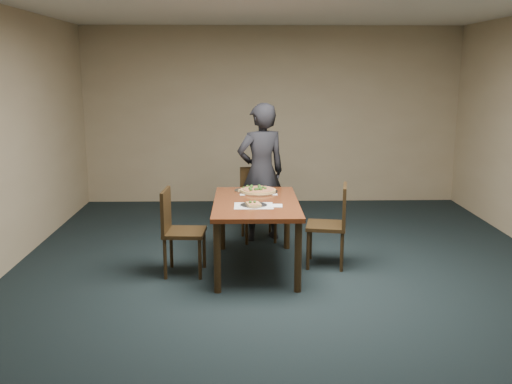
{
  "coord_description": "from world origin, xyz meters",
  "views": [
    {
      "loc": [
        -0.47,
        -5.17,
        2.12
      ],
      "look_at": [
        -0.33,
        0.74,
        0.85
      ],
      "focal_mm": 40.0,
      "sensor_mm": 36.0,
      "label": 1
    }
  ],
  "objects_px": {
    "chair_left": "(177,226)",
    "slice_plate_near": "(254,205)",
    "dining_table": "(256,210)",
    "slice_plate_far": "(246,190)",
    "pizza_pan": "(258,190)",
    "diner": "(261,172)",
    "chair_right": "(333,220)",
    "chair_far": "(258,199)"
  },
  "relations": [
    {
      "from": "dining_table",
      "to": "slice_plate_far",
      "type": "xyz_separation_m",
      "value": [
        -0.1,
        0.53,
        0.1
      ]
    },
    {
      "from": "chair_left",
      "to": "chair_right",
      "type": "bearing_deg",
      "value": -79.88
    },
    {
      "from": "chair_right",
      "to": "slice_plate_far",
      "type": "xyz_separation_m",
      "value": [
        -0.95,
        0.47,
        0.25
      ]
    },
    {
      "from": "chair_left",
      "to": "slice_plate_far",
      "type": "xyz_separation_m",
      "value": [
        0.73,
        0.67,
        0.25
      ]
    },
    {
      "from": "diner",
      "to": "slice_plate_far",
      "type": "relative_size",
      "value": 6.18
    },
    {
      "from": "dining_table",
      "to": "diner",
      "type": "height_order",
      "value": "diner"
    },
    {
      "from": "chair_far",
      "to": "slice_plate_far",
      "type": "height_order",
      "value": "chair_far"
    },
    {
      "from": "pizza_pan",
      "to": "diner",
      "type": "bearing_deg",
      "value": 85.23
    },
    {
      "from": "chair_right",
      "to": "diner",
      "type": "height_order",
      "value": "diner"
    },
    {
      "from": "chair_far",
      "to": "slice_plate_near",
      "type": "xyz_separation_m",
      "value": [
        -0.08,
        -1.35,
        0.25
      ]
    },
    {
      "from": "chair_right",
      "to": "pizza_pan",
      "type": "bearing_deg",
      "value": -104.43
    },
    {
      "from": "chair_left",
      "to": "chair_right",
      "type": "distance_m",
      "value": 1.69
    },
    {
      "from": "slice_plate_far",
      "to": "chair_far",
      "type": "bearing_deg",
      "value": 76.4
    },
    {
      "from": "chair_left",
      "to": "slice_plate_near",
      "type": "xyz_separation_m",
      "value": [
        0.8,
        -0.07,
        0.25
      ]
    },
    {
      "from": "slice_plate_near",
      "to": "diner",
      "type": "bearing_deg",
      "value": 84.75
    },
    {
      "from": "slice_plate_near",
      "to": "chair_far",
      "type": "bearing_deg",
      "value": 86.66
    },
    {
      "from": "dining_table",
      "to": "chair_far",
      "type": "bearing_deg",
      "value": 87.54
    },
    {
      "from": "diner",
      "to": "slice_plate_near",
      "type": "xyz_separation_m",
      "value": [
        -0.12,
        -1.32,
        -0.1
      ]
    },
    {
      "from": "dining_table",
      "to": "chair_left",
      "type": "relative_size",
      "value": 1.65
    },
    {
      "from": "chair_left",
      "to": "chair_far",
      "type": "bearing_deg",
      "value": -31.3
    },
    {
      "from": "chair_right",
      "to": "slice_plate_far",
      "type": "bearing_deg",
      "value": -105.56
    },
    {
      "from": "dining_table",
      "to": "chair_far",
      "type": "relative_size",
      "value": 1.65
    },
    {
      "from": "chair_left",
      "to": "slice_plate_far",
      "type": "height_order",
      "value": "chair_left"
    },
    {
      "from": "pizza_pan",
      "to": "slice_plate_near",
      "type": "bearing_deg",
      "value": -95.73
    },
    {
      "from": "slice_plate_near",
      "to": "chair_right",
      "type": "bearing_deg",
      "value": 17.47
    },
    {
      "from": "pizza_pan",
      "to": "slice_plate_near",
      "type": "height_order",
      "value": "pizza_pan"
    },
    {
      "from": "dining_table",
      "to": "chair_left",
      "type": "height_order",
      "value": "chair_left"
    },
    {
      "from": "chair_right",
      "to": "diner",
      "type": "relative_size",
      "value": 0.53
    },
    {
      "from": "chair_left",
      "to": "pizza_pan",
      "type": "height_order",
      "value": "chair_left"
    },
    {
      "from": "chair_right",
      "to": "dining_table",
      "type": "bearing_deg",
      "value": -74.97
    },
    {
      "from": "chair_far",
      "to": "slice_plate_far",
      "type": "bearing_deg",
      "value": -111.13
    },
    {
      "from": "pizza_pan",
      "to": "chair_far",
      "type": "bearing_deg",
      "value": 88.94
    },
    {
      "from": "chair_left",
      "to": "slice_plate_far",
      "type": "relative_size",
      "value": 3.25
    },
    {
      "from": "chair_far",
      "to": "pizza_pan",
      "type": "height_order",
      "value": "chair_far"
    },
    {
      "from": "chair_left",
      "to": "slice_plate_far",
      "type": "bearing_deg",
      "value": -44.32
    },
    {
      "from": "pizza_pan",
      "to": "slice_plate_far",
      "type": "height_order",
      "value": "pizza_pan"
    },
    {
      "from": "dining_table",
      "to": "pizza_pan",
      "type": "height_order",
      "value": "pizza_pan"
    },
    {
      "from": "dining_table",
      "to": "chair_right",
      "type": "height_order",
      "value": "chair_right"
    },
    {
      "from": "chair_far",
      "to": "diner",
      "type": "distance_m",
      "value": 0.35
    },
    {
      "from": "dining_table",
      "to": "chair_far",
      "type": "xyz_separation_m",
      "value": [
        0.05,
        1.14,
        -0.14
      ]
    },
    {
      "from": "diner",
      "to": "slice_plate_far",
      "type": "bearing_deg",
      "value": 51.54
    },
    {
      "from": "dining_table",
      "to": "slice_plate_far",
      "type": "relative_size",
      "value": 5.36
    }
  ]
}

